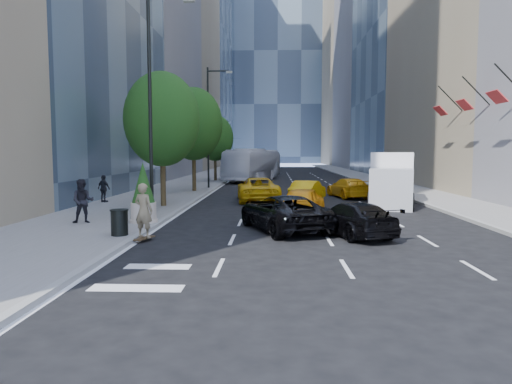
{
  "coord_description": "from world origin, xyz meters",
  "views": [
    {
      "loc": [
        -1.0,
        -16.3,
        3.19
      ],
      "look_at": [
        -1.69,
        1.58,
        1.6
      ],
      "focal_mm": 32.0,
      "sensor_mm": 36.0,
      "label": 1
    }
  ],
  "objects_px": {
    "city_bus": "(253,165)",
    "black_sedan_lincoln": "(284,213)",
    "skateboarder": "(144,214)",
    "planter_shrub": "(143,194)",
    "black_sedan_mercedes": "(352,219)",
    "trash_can": "(119,223)",
    "box_truck": "(392,178)"
  },
  "relations": [
    {
      "from": "city_bus",
      "to": "black_sedan_lincoln",
      "type": "bearing_deg",
      "value": -70.69
    },
    {
      "from": "skateboarder",
      "to": "planter_shrub",
      "type": "relative_size",
      "value": 0.75
    },
    {
      "from": "black_sedan_mercedes",
      "to": "trash_can",
      "type": "xyz_separation_m",
      "value": [
        -8.59,
        -1.11,
        -0.04
      ]
    },
    {
      "from": "planter_shrub",
      "to": "box_truck",
      "type": "bearing_deg",
      "value": 33.18
    },
    {
      "from": "box_truck",
      "to": "black_sedan_mercedes",
      "type": "bearing_deg",
      "value": -96.79
    },
    {
      "from": "black_sedan_lincoln",
      "to": "box_truck",
      "type": "bearing_deg",
      "value": -147.69
    },
    {
      "from": "skateboarder",
      "to": "city_bus",
      "type": "distance_m",
      "value": 34.12
    },
    {
      "from": "skateboarder",
      "to": "black_sedan_lincoln",
      "type": "height_order",
      "value": "skateboarder"
    },
    {
      "from": "black_sedan_lincoln",
      "to": "black_sedan_mercedes",
      "type": "relative_size",
      "value": 1.17
    },
    {
      "from": "box_truck",
      "to": "planter_shrub",
      "type": "height_order",
      "value": "box_truck"
    },
    {
      "from": "skateboarder",
      "to": "city_bus",
      "type": "relative_size",
      "value": 0.15
    },
    {
      "from": "skateboarder",
      "to": "planter_shrub",
      "type": "bearing_deg",
      "value": -54.58
    },
    {
      "from": "city_bus",
      "to": "planter_shrub",
      "type": "xyz_separation_m",
      "value": [
        -3.4,
        -30.57,
        -0.38
      ]
    },
    {
      "from": "skateboarder",
      "to": "black_sedan_lincoln",
      "type": "distance_m",
      "value": 5.6
    },
    {
      "from": "skateboarder",
      "to": "city_bus",
      "type": "bearing_deg",
      "value": -74.72
    },
    {
      "from": "black_sedan_mercedes",
      "to": "trash_can",
      "type": "relative_size",
      "value": 4.89
    },
    {
      "from": "box_truck",
      "to": "planter_shrub",
      "type": "bearing_deg",
      "value": -131.94
    },
    {
      "from": "skateboarder",
      "to": "box_truck",
      "type": "distance_m",
      "value": 16.58
    },
    {
      "from": "box_truck",
      "to": "trash_can",
      "type": "relative_size",
      "value": 7.66
    },
    {
      "from": "skateboarder",
      "to": "black_sedan_mercedes",
      "type": "bearing_deg",
      "value": -149.76
    },
    {
      "from": "city_bus",
      "to": "trash_can",
      "type": "relative_size",
      "value": 13.9
    },
    {
      "from": "skateboarder",
      "to": "trash_can",
      "type": "xyz_separation_m",
      "value": [
        -1.0,
        0.35,
        -0.37
      ]
    },
    {
      "from": "black_sedan_mercedes",
      "to": "box_truck",
      "type": "bearing_deg",
      "value": -131.73
    },
    {
      "from": "skateboarder",
      "to": "trash_can",
      "type": "relative_size",
      "value": 2.15
    },
    {
      "from": "city_bus",
      "to": "planter_shrub",
      "type": "distance_m",
      "value": 30.76
    },
    {
      "from": "skateboarder",
      "to": "box_truck",
      "type": "bearing_deg",
      "value": -115.51
    },
    {
      "from": "skateboarder",
      "to": "planter_shrub",
      "type": "xyz_separation_m",
      "value": [
        -1.0,
        3.46,
        0.41
      ]
    },
    {
      "from": "city_bus",
      "to": "box_truck",
      "type": "relative_size",
      "value": 1.81
    },
    {
      "from": "city_bus",
      "to": "planter_shrub",
      "type": "relative_size",
      "value": 4.88
    },
    {
      "from": "black_sedan_mercedes",
      "to": "planter_shrub",
      "type": "bearing_deg",
      "value": -33.13
    },
    {
      "from": "city_bus",
      "to": "trash_can",
      "type": "bearing_deg",
      "value": -81.19
    },
    {
      "from": "city_bus",
      "to": "trash_can",
      "type": "distance_m",
      "value": 33.86
    }
  ]
}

